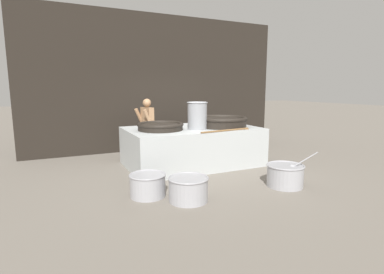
{
  "coord_description": "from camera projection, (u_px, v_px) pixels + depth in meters",
  "views": [
    {
      "loc": [
        -3.13,
        -6.61,
        1.89
      ],
      "look_at": [
        0.0,
        0.0,
        0.7
      ],
      "focal_mm": 28.0,
      "sensor_mm": 36.0,
      "label": 1
    }
  ],
  "objects": [
    {
      "name": "ground_plane",
      "position": [
        192.0,
        164.0,
        7.53
      ],
      "size": [
        60.0,
        60.0,
        0.0
      ],
      "primitive_type": "plane",
      "color": "slate"
    },
    {
      "name": "back_wall",
      "position": [
        160.0,
        83.0,
        9.28
      ],
      "size": [
        8.05,
        0.24,
        4.09
      ],
      "primitive_type": "cube",
      "color": "black",
      "rests_on": "ground_plane"
    },
    {
      "name": "hearth_platform",
      "position": [
        192.0,
        146.0,
        7.45
      ],
      "size": [
        3.18,
        1.96,
        0.93
      ],
      "color": "#B2B7B7",
      "rests_on": "ground_plane"
    },
    {
      "name": "giant_wok_near",
      "position": [
        160.0,
        126.0,
        6.95
      ],
      "size": [
        1.08,
        1.08,
        0.17
      ],
      "color": "black",
      "rests_on": "hearth_platform"
    },
    {
      "name": "giant_wok_far",
      "position": [
        222.0,
        121.0,
        7.53
      ],
      "size": [
        1.26,
        1.26,
        0.26
      ],
      "color": "black",
      "rests_on": "hearth_platform"
    },
    {
      "name": "stock_pot",
      "position": [
        197.0,
        115.0,
        7.08
      ],
      "size": [
        0.49,
        0.49,
        0.65
      ],
      "color": "gray",
      "rests_on": "hearth_platform"
    },
    {
      "name": "stirring_paddle",
      "position": [
        228.0,
        130.0,
        6.8
      ],
      "size": [
        1.34,
        0.24,
        0.04
      ],
      "rotation": [
        0.0,
        0.0,
        0.12
      ],
      "color": "brown",
      "rests_on": "hearth_platform"
    },
    {
      "name": "cook",
      "position": [
        147.0,
        126.0,
        8.2
      ],
      "size": [
        0.44,
        0.63,
        1.61
      ],
      "rotation": [
        0.0,
        0.0,
        3.36
      ],
      "color": "#9E7551",
      "rests_on": "ground_plane"
    },
    {
      "name": "prep_bowl_vegetables",
      "position": [
        285.0,
        174.0,
        5.81
      ],
      "size": [
        0.84,
        0.72,
        0.71
      ],
      "color": "#9E9EA3",
      "rests_on": "ground_plane"
    },
    {
      "name": "prep_bowl_meat",
      "position": [
        188.0,
        188.0,
        5.05
      ],
      "size": [
        0.69,
        0.69,
        0.42
      ],
      "color": "#9E9EA3",
      "rests_on": "ground_plane"
    },
    {
      "name": "prep_bowl_extra",
      "position": [
        148.0,
        184.0,
        5.27
      ],
      "size": [
        0.65,
        0.65,
        0.41
      ],
      "color": "#9E9EA3",
      "rests_on": "ground_plane"
    }
  ]
}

